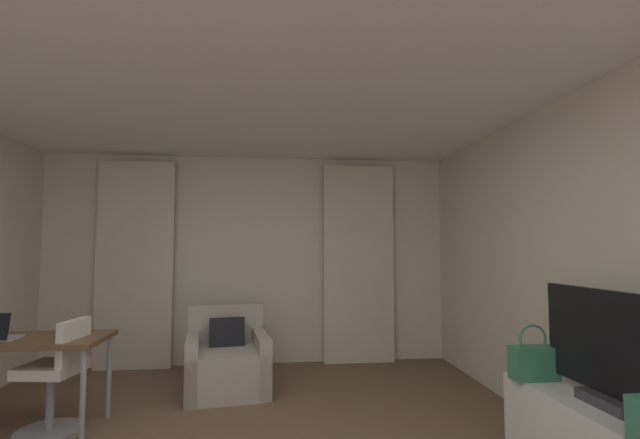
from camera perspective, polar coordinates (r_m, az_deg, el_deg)
name	(u,v)px	position (r m, az deg, el deg)	size (l,w,h in m)	color
wall_window	(250,259)	(5.54, -9.25, -5.21)	(5.12, 0.06, 2.60)	beige
wall_right	(627,270)	(3.36, 35.73, -5.52)	(0.06, 6.12, 2.60)	beige
ceiling	(225,47)	(2.79, -12.54, 21.50)	(5.12, 6.12, 0.06)	white
curtain_left_panel	(135,264)	(5.66, -23.42, -5.43)	(0.90, 0.06, 2.50)	beige
curtain_right_panel	(359,263)	(5.51, 5.16, -5.77)	(0.90, 0.06, 2.50)	beige
armchair	(227,362)	(4.70, -12.28, -18.05)	(0.92, 0.98, 0.82)	#B2A899
desk	(7,346)	(4.28, -36.25, -13.45)	(1.47, 0.60, 0.73)	brown
desk_chair	(56,383)	(4.12, -31.71, -18.02)	(0.48, 0.48, 0.88)	gray
tv_flatscreen	(611,352)	(3.00, 34.24, -14.35)	(0.20, 1.02, 0.65)	#333338
handbag_primary	(534,361)	(3.38, 26.55, -16.54)	(0.30, 0.14, 0.37)	#387F5B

